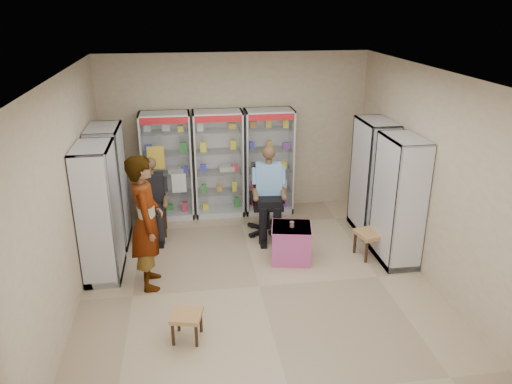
{
  "coord_description": "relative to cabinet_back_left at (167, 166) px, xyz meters",
  "views": [
    {
      "loc": [
        -0.95,
        -6.16,
        3.87
      ],
      "look_at": [
        0.06,
        0.7,
        1.19
      ],
      "focal_mm": 35.0,
      "sensor_mm": 36.0,
      "label": 1
    }
  ],
  "objects": [
    {
      "name": "floor",
      "position": [
        1.3,
        -2.73,
        -1.0
      ],
      "size": [
        6.0,
        6.0,
        0.0
      ],
      "primitive_type": "plane",
      "color": "tan",
      "rests_on": "ground"
    },
    {
      "name": "room_shell",
      "position": [
        1.3,
        -2.73,
        0.97
      ],
      "size": [
        5.02,
        6.02,
        3.01
      ],
      "color": "#C4B191",
      "rests_on": "ground"
    },
    {
      "name": "cabinet_back_left",
      "position": [
        0.0,
        0.0,
        0.0
      ],
      "size": [
        0.9,
        0.5,
        2.0
      ],
      "primitive_type": "cube",
      "color": "silver",
      "rests_on": "floor"
    },
    {
      "name": "cabinet_back_mid",
      "position": [
        0.95,
        0.0,
        0.0
      ],
      "size": [
        0.9,
        0.5,
        2.0
      ],
      "primitive_type": "cube",
      "color": "#A9ADB1",
      "rests_on": "floor"
    },
    {
      "name": "cabinet_back_right",
      "position": [
        1.9,
        0.0,
        0.0
      ],
      "size": [
        0.9,
        0.5,
        2.0
      ],
      "primitive_type": "cube",
      "color": "#A9ACB0",
      "rests_on": "floor"
    },
    {
      "name": "cabinet_right_far",
      "position": [
        3.53,
        -1.13,
        0.0
      ],
      "size": [
        0.9,
        0.5,
        2.0
      ],
      "primitive_type": "cube",
      "rotation": [
        0.0,
        0.0,
        1.57
      ],
      "color": "#9EA1A5",
      "rests_on": "floor"
    },
    {
      "name": "cabinet_right_near",
      "position": [
        3.53,
        -2.23,
        0.0
      ],
      "size": [
        0.9,
        0.5,
        2.0
      ],
      "primitive_type": "cube",
      "rotation": [
        0.0,
        0.0,
        1.57
      ],
      "color": "#B0B2B7",
      "rests_on": "floor"
    },
    {
      "name": "cabinet_left_far",
      "position": [
        -0.93,
        -0.93,
        0.0
      ],
      "size": [
        0.9,
        0.5,
        2.0
      ],
      "primitive_type": "cube",
      "rotation": [
        0.0,
        0.0,
        -1.57
      ],
      "color": "silver",
      "rests_on": "floor"
    },
    {
      "name": "cabinet_left_near",
      "position": [
        -0.93,
        -2.03,
        0.0
      ],
      "size": [
        0.9,
        0.5,
        2.0
      ],
      "primitive_type": "cube",
      "rotation": [
        0.0,
        0.0,
        -1.57
      ],
      "color": "#A0A4A7",
      "rests_on": "floor"
    },
    {
      "name": "wooden_chair",
      "position": [
        -0.25,
        -0.73,
        -0.53
      ],
      "size": [
        0.42,
        0.42,
        0.94
      ],
      "primitive_type": "cube",
      "color": "black",
      "rests_on": "floor"
    },
    {
      "name": "seated_customer",
      "position": [
        -0.25,
        -0.78,
        -0.33
      ],
      "size": [
        0.44,
        0.6,
        1.34
      ],
      "primitive_type": null,
      "color": "black",
      "rests_on": "floor"
    },
    {
      "name": "office_chair",
      "position": [
        1.72,
        -0.96,
        -0.41
      ],
      "size": [
        0.7,
        0.7,
        1.18
      ],
      "primitive_type": "cube",
      "rotation": [
        0.0,
        0.0,
        -0.08
      ],
      "color": "black",
      "rests_on": "floor"
    },
    {
      "name": "seated_shopkeeper",
      "position": [
        1.72,
        -1.01,
        -0.25
      ],
      "size": [
        0.55,
        0.73,
        1.5
      ],
      "primitive_type": null,
      "rotation": [
        0.0,
        0.0,
        -0.08
      ],
      "color": "#669FCA",
      "rests_on": "floor"
    },
    {
      "name": "pink_trunk",
      "position": [
        1.92,
        -2.0,
        -0.71
      ],
      "size": [
        0.7,
        0.68,
        0.57
      ],
      "primitive_type": "cube",
      "rotation": [
        0.0,
        0.0,
        -0.2
      ],
      "color": "#A4417C",
      "rests_on": "floor"
    },
    {
      "name": "tea_glass",
      "position": [
        1.92,
        -2.02,
        -0.38
      ],
      "size": [
        0.07,
        0.07,
        0.09
      ],
      "primitive_type": "cylinder",
      "color": "#5C2507",
      "rests_on": "pink_trunk"
    },
    {
      "name": "woven_stool_a",
      "position": [
        3.2,
        -2.07,
        -0.79
      ],
      "size": [
        0.51,
        0.51,
        0.43
      ],
      "primitive_type": "cube",
      "rotation": [
        0.0,
        0.0,
        0.22
      ],
      "color": "#A97347",
      "rests_on": "floor"
    },
    {
      "name": "woven_stool_b",
      "position": [
        0.26,
        -3.77,
        -0.82
      ],
      "size": [
        0.43,
        0.43,
        0.35
      ],
      "primitive_type": "cube",
      "rotation": [
        0.0,
        0.0,
        -0.23
      ],
      "color": "#94663E",
      "rests_on": "floor"
    },
    {
      "name": "standing_man",
      "position": [
        -0.24,
        -2.43,
        -0.02
      ],
      "size": [
        0.51,
        0.74,
        1.96
      ],
      "primitive_type": "imported",
      "rotation": [
        0.0,
        0.0,
        1.63
      ],
      "color": "gray",
      "rests_on": "floor"
    }
  ]
}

